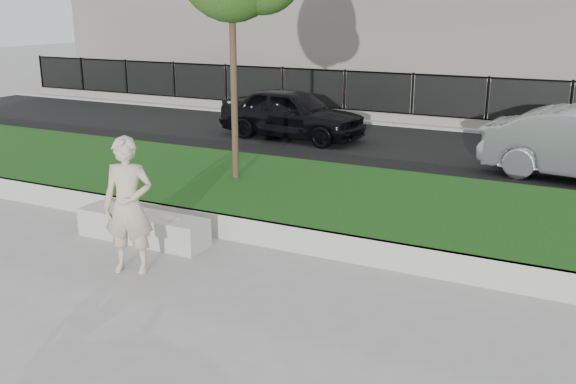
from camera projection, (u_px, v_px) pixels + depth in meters
The scene contains 10 objects.
ground at pixel (209, 266), 9.00m from camera, with size 90.00×90.00×0.00m, color gray.
grass_bank at pixel (301, 198), 11.52m from camera, with size 34.00×4.00×0.40m, color black.
grass_kerb at pixel (246, 230), 9.84m from camera, with size 34.00×0.08×0.40m, color #ADABA2.
street at pixel (394, 149), 16.29m from camera, with size 34.00×7.00×0.04m, color black.
far_pavement at pixel (438, 121), 20.14m from camera, with size 34.00×3.00×0.12m, color gray.
iron_fence at pixel (431, 110), 19.15m from camera, with size 32.00×0.30×1.50m.
stone_bench at pixel (143, 227), 9.92m from camera, with size 2.17×0.54×0.44m, color #ADABA2.
man at pixel (128, 206), 8.59m from camera, with size 0.68×0.45×1.88m, color #C4B497.
book at pixel (170, 218), 9.60m from camera, with size 0.24×0.18×0.03m, color beige.
car_dark at pixel (292, 113), 17.36m from camera, with size 1.63×4.04×1.38m, color black.
Camera 1 is at (4.76, -6.96, 3.50)m, focal length 40.00 mm.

